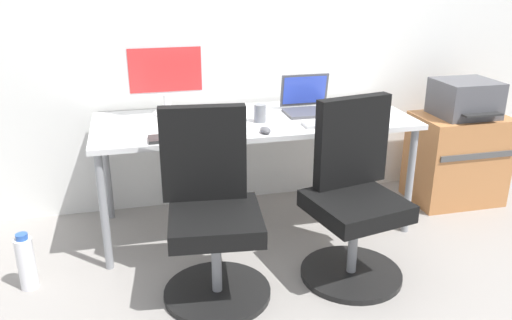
% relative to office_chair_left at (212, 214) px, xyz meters
% --- Properties ---
extents(ground_plane, '(5.28, 5.28, 0.00)m').
position_rel_office_chair_left_xyz_m(ground_plane, '(0.37, 0.65, -0.42)').
color(ground_plane, gray).
extents(back_wall, '(4.40, 0.04, 2.60)m').
position_rel_office_chair_left_xyz_m(back_wall, '(0.37, 1.10, 0.88)').
color(back_wall, white).
rests_on(back_wall, ground).
extents(desk, '(1.89, 0.74, 0.71)m').
position_rel_office_chair_left_xyz_m(desk, '(0.37, 0.65, 0.23)').
color(desk, silver).
rests_on(desk, ground).
extents(office_chair_left, '(0.54, 0.54, 0.94)m').
position_rel_office_chair_left_xyz_m(office_chair_left, '(0.00, 0.00, 0.00)').
color(office_chair_left, black).
rests_on(office_chair_left, ground).
extents(office_chair_right, '(0.54, 0.54, 0.94)m').
position_rel_office_chair_left_xyz_m(office_chair_right, '(0.75, -0.00, 0.00)').
color(office_chair_right, black).
rests_on(office_chair_right, ground).
extents(side_cabinet, '(0.60, 0.43, 0.62)m').
position_rel_office_chair_left_xyz_m(side_cabinet, '(1.83, 0.68, -0.11)').
color(side_cabinet, '#B77542').
rests_on(side_cabinet, ground).
extents(printer, '(0.38, 0.40, 0.24)m').
position_rel_office_chair_left_xyz_m(printer, '(1.83, 0.68, 0.31)').
color(printer, '#515156').
rests_on(printer, side_cabinet).
extents(water_bottle_on_floor, '(0.09, 0.09, 0.31)m').
position_rel_office_chair_left_xyz_m(water_bottle_on_floor, '(-0.93, 0.24, -0.28)').
color(water_bottle_on_floor, white).
rests_on(water_bottle_on_floor, ground).
extents(desktop_monitor, '(0.48, 0.18, 0.43)m').
position_rel_office_chair_left_xyz_m(desktop_monitor, '(-0.12, 0.87, 0.53)').
color(desktop_monitor, silver).
rests_on(desktop_monitor, desk).
extents(open_laptop, '(0.31, 0.26, 0.23)m').
position_rel_office_chair_left_xyz_m(open_laptop, '(0.74, 0.72, 0.34)').
color(open_laptop, '#4C4C51').
rests_on(open_laptop, desk).
extents(keyboard_by_monitor, '(0.34, 0.12, 0.02)m').
position_rel_office_chair_left_xyz_m(keyboard_by_monitor, '(-0.10, 0.36, 0.29)').
color(keyboard_by_monitor, '#2D2D2D').
rests_on(keyboard_by_monitor, desk).
extents(keyboard_by_laptop, '(0.34, 0.12, 0.02)m').
position_rel_office_chair_left_xyz_m(keyboard_by_laptop, '(0.78, 0.41, 0.29)').
color(keyboard_by_laptop, '#B7B7B7').
rests_on(keyboard_by_laptop, desk).
extents(mouse_by_monitor, '(0.06, 0.10, 0.03)m').
position_rel_office_chair_left_xyz_m(mouse_by_monitor, '(0.36, 0.36, 0.30)').
color(mouse_by_monitor, '#515156').
rests_on(mouse_by_monitor, desk).
extents(mouse_by_laptop, '(0.06, 0.10, 0.03)m').
position_rel_office_chair_left_xyz_m(mouse_by_laptop, '(1.06, 0.82, 0.30)').
color(mouse_by_laptop, silver).
rests_on(mouse_by_laptop, desk).
extents(coffee_mug, '(0.08, 0.08, 0.09)m').
position_rel_office_chair_left_xyz_m(coffee_mug, '(0.17, 0.49, 0.33)').
color(coffee_mug, blue).
rests_on(coffee_mug, desk).
extents(pen_cup, '(0.07, 0.07, 0.10)m').
position_rel_office_chair_left_xyz_m(pen_cup, '(0.39, 0.57, 0.33)').
color(pen_cup, slate).
rests_on(pen_cup, desk).
extents(paper_pile, '(0.21, 0.30, 0.01)m').
position_rel_office_chair_left_xyz_m(paper_pile, '(-0.39, 0.56, 0.29)').
color(paper_pile, white).
rests_on(paper_pile, desk).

